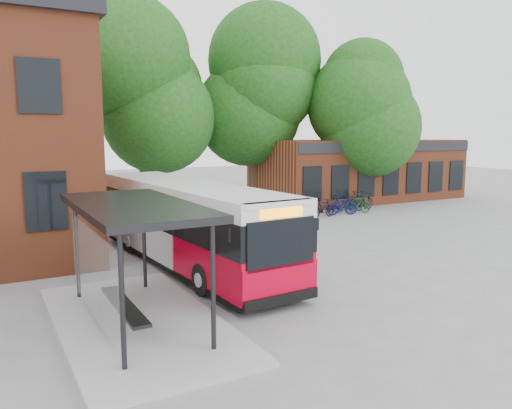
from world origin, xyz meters
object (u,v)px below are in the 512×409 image
bicycle_4 (328,205)px  bicycle_extra_0 (357,200)px  bicycle_3 (342,206)px  bicycle_5 (358,204)px  bicycle_2 (304,205)px  bicycle_6 (345,203)px  bicycle_0 (305,209)px  bus_shelter (135,264)px  city_bus (187,224)px  bicycle_7 (365,201)px  bicycle_1 (323,208)px

bicycle_4 → bicycle_extra_0: bearing=-54.6°
bicycle_3 → bicycle_5: (1.15, 0.04, -0.01)m
bicycle_2 → bicycle_6: (2.81, -0.18, -0.05)m
bicycle_3 → bicycle_0: bearing=100.3°
bicycle_extra_0 → bicycle_6: bearing=80.1°
bicycle_5 → bicycle_4: bearing=60.6°
bus_shelter → bicycle_0: size_ratio=4.05×
bus_shelter → bicycle_extra_0: size_ratio=3.91×
bicycle_3 → bus_shelter: bearing=142.1°
bicycle_4 → bicycle_6: (1.57, 0.37, -0.05)m
bicycle_0 → bicycle_5: bearing=-107.3°
bus_shelter → bicycle_0: bus_shelter is taller
bus_shelter → bicycle_6: (15.54, 11.51, -1.04)m
bus_shelter → bicycle_4: bus_shelter is taller
city_bus → bicycle_6: size_ratio=7.00×
bus_shelter → bicycle_2: size_ratio=3.99×
bicycle_4 → bicycle_7: 2.49m
bicycle_3 → bicycle_4: size_ratio=0.99×
city_bus → bicycle_6: (12.56, 7.11, -0.99)m
city_bus → bicycle_0: city_bus is taller
bus_shelter → bicycle_4: (13.97, 11.14, -0.99)m
bus_shelter → bicycle_2: 17.31m
bus_shelter → city_bus: bus_shelter is taller
bicycle_4 → bicycle_5: bicycle_5 is taller
bicycle_2 → bicycle_1: bearing=169.8°
bus_shelter → bicycle_3: bearing=35.5°
bicycle_2 → bicycle_3: (1.44, -1.58, 0.06)m
bicycle_4 → bicycle_6: 1.61m
bicycle_3 → bicycle_4: (-0.21, 1.02, -0.06)m
city_bus → bicycle_7: (13.47, 6.47, -0.87)m
city_bus → bicycle_extra_0: size_ratio=6.15×
bus_shelter → bicycle_1: bus_shelter is taller
bicycle_4 → bicycle_5: (1.35, -0.98, 0.05)m
city_bus → bicycle_5: (12.34, 5.75, -0.88)m
city_bus → bicycle_3: city_bus is taller
city_bus → bicycle_4: city_bus is taller
city_bus → bicycle_5: 13.65m
bicycle_6 → bicycle_7: bicycle_7 is taller
bicycle_2 → bicycle_4: 1.36m
city_bus → bicycle_extra_0: 15.34m
bicycle_0 → bicycle_6: bicycle_0 is taller
bicycle_5 → bicycle_7: bicycle_7 is taller
bicycle_4 → bicycle_extra_0: size_ratio=0.98×
bicycle_3 → bicycle_2: bearing=59.0°
bicycle_2 → bus_shelter: bearing=119.0°
bicycle_0 → bicycle_5: bicycle_5 is taller
city_bus → bicycle_1: (9.85, 5.63, -0.91)m
bus_shelter → bicycle_7: (16.44, 10.88, -0.92)m
bicycle_4 → bus_shelter: bearing=153.3°
bicycle_2 → bicycle_7: bearing=-116.0°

